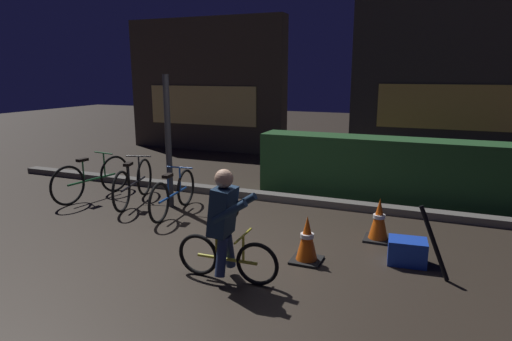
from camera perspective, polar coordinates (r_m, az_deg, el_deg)
ground_plane at (r=5.91m, az=-4.07°, el=-9.58°), size 40.00×40.00×0.00m
sidewalk_curb at (r=7.81m, az=3.11°, el=-3.52°), size 12.00×0.24×0.12m
hedge_row at (r=8.19m, az=17.26°, el=0.21°), size 4.80×0.70×1.10m
storefront_left at (r=12.99m, az=-6.55°, el=10.93°), size 4.82×0.54×3.74m
storefront_right at (r=12.09m, az=24.02°, el=10.82°), size 4.83×0.54×4.16m
street_post at (r=7.41m, az=-11.34°, el=3.64°), size 0.10×0.10×2.20m
parked_bike_leftmost at (r=8.43m, az=-20.52°, el=-1.00°), size 0.46×1.72×0.80m
parked_bike_left_mid at (r=7.89m, az=-15.65°, el=-1.57°), size 0.55×1.66×0.79m
parked_bike_center_left at (r=7.15m, az=-10.72°, el=-3.01°), size 0.46×1.56×0.72m
traffic_cone_near at (r=5.33m, az=6.66°, el=-8.94°), size 0.36×0.36×0.57m
traffic_cone_far at (r=6.17m, az=15.71°, el=-6.23°), size 0.36×0.36×0.59m
blue_crate at (r=5.59m, az=19.08°, el=-9.93°), size 0.47×0.36×0.30m
cyclist at (r=4.77m, az=-4.03°, el=-7.03°), size 1.19×0.51×1.25m
closed_umbrella at (r=5.27m, az=22.16°, el=-8.71°), size 0.39×0.20×0.79m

